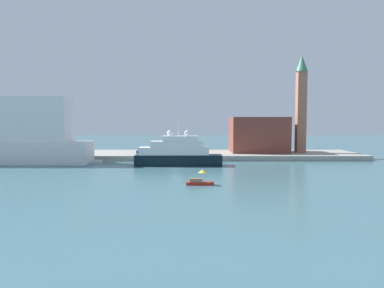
{
  "coord_description": "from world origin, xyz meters",
  "views": [
    {
      "loc": [
        3.79,
        -82.19,
        11.28
      ],
      "look_at": [
        4.14,
        6.0,
        5.55
      ],
      "focal_mm": 32.77,
      "sensor_mm": 36.0,
      "label": 1
    }
  ],
  "objects_px": {
    "small_motorboat": "(198,180)",
    "harbor_building": "(257,135)",
    "large_yacht": "(176,154)",
    "bell_tower": "(300,100)",
    "parked_car": "(141,151)",
    "person_figure": "(159,151)",
    "work_barge": "(90,162)",
    "mooring_bollard": "(200,154)"
  },
  "relations": [
    {
      "from": "person_figure",
      "to": "parked_car",
      "type": "bearing_deg",
      "value": 159.48
    },
    {
      "from": "large_yacht",
      "to": "small_motorboat",
      "type": "xyz_separation_m",
      "value": [
        5.14,
        -27.37,
        -2.13
      ]
    },
    {
      "from": "small_motorboat",
      "to": "person_figure",
      "type": "height_order",
      "value": "person_figure"
    },
    {
      "from": "large_yacht",
      "to": "work_barge",
      "type": "distance_m",
      "value": 24.11
    },
    {
      "from": "large_yacht",
      "to": "bell_tower",
      "type": "xyz_separation_m",
      "value": [
        37.79,
        20.85,
        14.81
      ]
    },
    {
      "from": "harbor_building",
      "to": "mooring_bollard",
      "type": "height_order",
      "value": "harbor_building"
    },
    {
      "from": "bell_tower",
      "to": "parked_car",
      "type": "height_order",
      "value": "bell_tower"
    },
    {
      "from": "large_yacht",
      "to": "parked_car",
      "type": "height_order",
      "value": "large_yacht"
    },
    {
      "from": "small_motorboat",
      "to": "large_yacht",
      "type": "bearing_deg",
      "value": 100.63
    },
    {
      "from": "work_barge",
      "to": "parked_car",
      "type": "distance_m",
      "value": 17.6
    },
    {
      "from": "small_motorboat",
      "to": "parked_car",
      "type": "xyz_separation_m",
      "value": [
        -16.57,
        45.34,
        1.19
      ]
    },
    {
      "from": "bell_tower",
      "to": "work_barge",
      "type": "bearing_deg",
      "value": -165.63
    },
    {
      "from": "work_barge",
      "to": "bell_tower",
      "type": "distance_m",
      "value": 65.53
    },
    {
      "from": "harbor_building",
      "to": "bell_tower",
      "type": "bearing_deg",
      "value": -6.6
    },
    {
      "from": "work_barge",
      "to": "mooring_bollard",
      "type": "distance_m",
      "value": 30.44
    },
    {
      "from": "work_barge",
      "to": "mooring_bollard",
      "type": "relative_size",
      "value": 6.61
    },
    {
      "from": "harbor_building",
      "to": "small_motorboat",
      "type": "bearing_deg",
      "value": -111.66
    },
    {
      "from": "person_figure",
      "to": "mooring_bollard",
      "type": "xyz_separation_m",
      "value": [
        12.24,
        -4.83,
        -0.41
      ]
    },
    {
      "from": "small_motorboat",
      "to": "harbor_building",
      "type": "height_order",
      "value": "harbor_building"
    },
    {
      "from": "small_motorboat",
      "to": "mooring_bollard",
      "type": "distance_m",
      "value": 38.44
    },
    {
      "from": "large_yacht",
      "to": "harbor_building",
      "type": "xyz_separation_m",
      "value": [
        24.88,
        22.34,
        3.98
      ]
    },
    {
      "from": "bell_tower",
      "to": "parked_car",
      "type": "relative_size",
      "value": 7.9
    },
    {
      "from": "work_barge",
      "to": "person_figure",
      "type": "distance_m",
      "value": 20.67
    },
    {
      "from": "harbor_building",
      "to": "large_yacht",
      "type": "bearing_deg",
      "value": -138.08
    },
    {
      "from": "large_yacht",
      "to": "mooring_bollard",
      "type": "relative_size",
      "value": 26.33
    },
    {
      "from": "harbor_building",
      "to": "mooring_bollard",
      "type": "bearing_deg",
      "value": -148.52
    },
    {
      "from": "large_yacht",
      "to": "bell_tower",
      "type": "relative_size",
      "value": 0.73
    },
    {
      "from": "small_motorboat",
      "to": "person_figure",
      "type": "relative_size",
      "value": 2.72
    },
    {
      "from": "large_yacht",
      "to": "person_figure",
      "type": "xyz_separation_m",
      "value": [
        -5.81,
        15.87,
        -0.74
      ]
    },
    {
      "from": "large_yacht",
      "to": "mooring_bollard",
      "type": "bearing_deg",
      "value": 59.8
    },
    {
      "from": "bell_tower",
      "to": "mooring_bollard",
      "type": "bearing_deg",
      "value": -162.64
    },
    {
      "from": "bell_tower",
      "to": "mooring_bollard",
      "type": "xyz_separation_m",
      "value": [
        -31.36,
        -9.8,
        -15.96
      ]
    },
    {
      "from": "work_barge",
      "to": "parked_car",
      "type": "bearing_deg",
      "value": 46.93
    },
    {
      "from": "large_yacht",
      "to": "work_barge",
      "type": "xyz_separation_m",
      "value": [
        -23.4,
        5.17,
        -2.65
      ]
    },
    {
      "from": "work_barge",
      "to": "mooring_bollard",
      "type": "height_order",
      "value": "mooring_bollard"
    },
    {
      "from": "harbor_building",
      "to": "parked_car",
      "type": "height_order",
      "value": "harbor_building"
    },
    {
      "from": "bell_tower",
      "to": "small_motorboat",
      "type": "bearing_deg",
      "value": -124.11
    },
    {
      "from": "large_yacht",
      "to": "harbor_building",
      "type": "bearing_deg",
      "value": 41.92
    },
    {
      "from": "parked_car",
      "to": "mooring_bollard",
      "type": "height_order",
      "value": "parked_car"
    },
    {
      "from": "parked_car",
      "to": "bell_tower",
      "type": "bearing_deg",
      "value": 3.34
    },
    {
      "from": "parked_car",
      "to": "person_figure",
      "type": "bearing_deg",
      "value": -20.52
    },
    {
      "from": "large_yacht",
      "to": "small_motorboat",
      "type": "bearing_deg",
      "value": -79.37
    }
  ]
}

